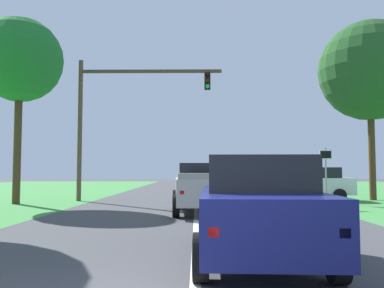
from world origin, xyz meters
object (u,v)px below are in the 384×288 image
Objects in this scene: pickup_truck_lead at (203,187)px; keep_moving_sign at (326,168)px; red_suv_near at (256,205)px; traffic_light at (118,107)px; crossing_suv_far at (307,183)px; extra_tree_1 at (20,60)px; oak_tree_right at (370,71)px.

pickup_truck_lead is 7.42m from keep_moving_sign.
traffic_light reaches higher than red_suv_near.
keep_moving_sign is (6.04, 4.25, 0.76)m from pickup_truck_lead.
pickup_truck_lead is at bearing -131.97° from crossing_suv_far.
pickup_truck_lead is at bearing 96.05° from red_suv_near.
crossing_suv_far is at bearing 9.03° from extra_tree_1.
extra_tree_1 is at bearing -171.41° from oak_tree_right.
red_suv_near reaches higher than crossing_suv_far.
pickup_truck_lead is 8.44m from traffic_light.
red_suv_near is 1.05× the size of crossing_suv_far.
traffic_light is 0.78× the size of oak_tree_right.
crossing_suv_far is 0.52× the size of extra_tree_1.
extra_tree_1 is at bearing 129.10° from red_suv_near.
traffic_light is 1.63× the size of crossing_suv_far.
traffic_light is 5.30m from extra_tree_1.
oak_tree_right is at bearing 60.21° from red_suv_near.
oak_tree_right reaches higher than pickup_truck_lead.
traffic_light is 10.93m from crossing_suv_far.
pickup_truck_lead is 13.07m from oak_tree_right.
crossing_suv_far is (-3.68, -0.44, -6.20)m from oak_tree_right.
keep_moving_sign reaches higher than pickup_truck_lead.
keep_moving_sign is at bearing -79.98° from crossing_suv_far.
crossing_suv_far is (10.14, 0.37, -4.06)m from traffic_light.
crossing_suv_far is (4.82, 14.40, -0.05)m from red_suv_near.
keep_moving_sign is (5.18, 12.34, 0.75)m from red_suv_near.
oak_tree_right is at bearing 35.81° from pickup_truck_lead.
pickup_truck_lead is at bearing -53.08° from traffic_light.
red_suv_near is 0.96× the size of pickup_truck_lead.
pickup_truck_lead is 8.49m from crossing_suv_far.
keep_moving_sign is 0.28× the size of oak_tree_right.
extra_tree_1 is (-14.63, -2.33, 6.09)m from crossing_suv_far.
keep_moving_sign reaches higher than crossing_suv_far.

